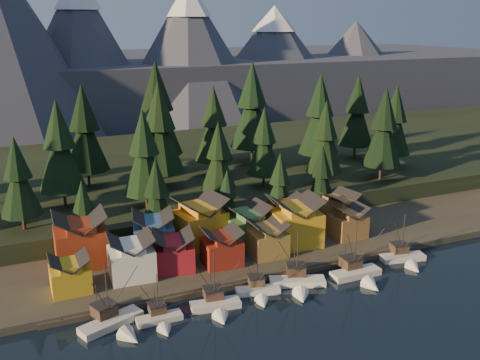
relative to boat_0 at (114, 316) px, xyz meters
name	(u,v)px	position (x,y,z in m)	size (l,w,h in m)	color
ground	(289,322)	(27.94, -9.91, -2.36)	(500.00, 500.00, 0.00)	black
shore_strip	(208,236)	(27.94, 30.09, -1.61)	(400.00, 50.00, 1.50)	#373128
hillside	(153,174)	(27.94, 80.09, 0.64)	(420.00, 100.00, 6.00)	black
dock	(249,279)	(27.94, 6.59, -1.86)	(80.00, 4.00, 1.00)	#4A4035
mountain_ridge	(80,70)	(23.74, 203.68, 23.70)	(560.00, 190.00, 90.00)	#4E5264
boat_0	(114,316)	(0.00, 0.00, 0.00)	(11.85, 12.33, 12.69)	beige
boat_1	(160,314)	(7.49, -1.55, -0.44)	(8.17, 8.88, 9.87)	beige
boat_2	(217,299)	(17.91, -1.37, -0.07)	(9.64, 10.27, 11.64)	beige
boat_3	(259,286)	(27.22, 0.55, -0.40)	(9.06, 9.50, 10.23)	white
boat_4	(298,277)	(35.61, 0.30, -0.03)	(11.68, 12.16, 12.52)	white
boat_5	(360,268)	(48.74, -1.41, 0.11)	(10.84, 11.79, 12.86)	silver
boat_6	(406,253)	(62.48, 1.06, -0.15)	(10.34, 10.89, 11.61)	silver
house_front_0	(70,273)	(-5.35, 13.75, 2.85)	(7.14, 6.76, 7.06)	gold
house_front_1	(131,256)	(6.37, 14.75, 3.73)	(8.91, 8.59, 8.74)	white
house_front_2	(173,250)	(15.00, 15.25, 3.22)	(9.28, 9.33, 7.75)	maroon
house_front_3	(222,246)	(24.74, 13.18, 3.19)	(7.84, 7.50, 7.70)	maroon
house_front_4	(267,237)	(35.42, 13.71, 3.17)	(7.67, 8.25, 7.66)	olive
house_front_5	(295,220)	(43.70, 16.17, 4.92)	(11.31, 10.45, 11.00)	gold
house_front_6	(348,220)	(57.12, 15.19, 3.12)	(7.68, 7.27, 7.56)	olive
house_back_0	(81,238)	(-1.75, 24.87, 5.00)	(10.44, 10.04, 11.16)	maroon
house_back_1	(154,232)	(13.18, 23.66, 4.13)	(9.94, 10.02, 9.50)	#34577D
house_back_2	(200,220)	(24.04, 24.80, 4.93)	(12.06, 11.40, 11.02)	orange
house_back_3	(247,223)	(34.05, 20.92, 3.92)	(9.72, 8.84, 9.10)	#3F6C3A
house_back_4	(286,215)	(44.71, 22.40, 3.91)	(9.46, 9.18, 9.09)	maroon
house_back_5	(338,209)	(58.45, 21.21, 3.76)	(9.04, 9.12, 8.80)	olive
tree_hill_2	(18,179)	(-12.06, 38.09, 15.11)	(9.01, 9.01, 20.99)	#332319
tree_hill_3	(60,149)	(-2.06, 50.09, 18.25)	(11.47, 11.47, 26.71)	#332319
tree_hill_4	(85,131)	(5.94, 65.09, 19.05)	(12.10, 12.10, 28.19)	#332319
tree_hill_5	(144,155)	(15.94, 40.09, 17.15)	(10.61, 10.61, 24.71)	#332319
tree_hill_6	(160,131)	(23.94, 55.09, 19.57)	(12.51, 12.51, 29.14)	#332319
tree_hill_7	(218,159)	(33.94, 38.09, 14.93)	(8.87, 8.87, 20.66)	#332319
tree_hill_8	(214,127)	(41.94, 62.09, 18.05)	(11.31, 11.31, 26.35)	#332319
tree_hill_9	(264,144)	(49.94, 45.09, 15.83)	(9.58, 9.58, 22.31)	#332319
tree_hill_10	(252,108)	(57.94, 70.09, 21.27)	(13.84, 13.84, 32.23)	#332319
tree_hill_11	(325,139)	(65.94, 40.09, 16.58)	(10.16, 10.16, 23.66)	#332319
tree_hill_12	(319,117)	(73.94, 56.09, 19.65)	(12.57, 12.57, 29.28)	#332319
tree_hill_13	(384,130)	(83.94, 38.09, 18.18)	(11.42, 11.42, 26.60)	#332319
tree_hill_14	(357,113)	(91.94, 62.09, 18.63)	(11.77, 11.77, 27.42)	#332319
tree_hill_15	(157,112)	(27.94, 72.09, 21.82)	(14.27, 14.27, 33.23)	#332319
tree_hill_17	(395,122)	(95.94, 48.09, 17.66)	(11.01, 11.01, 25.64)	#332319
tree_shore_0	(84,214)	(-0.06, 30.09, 8.20)	(7.12, 7.12, 16.59)	#332319
tree_shore_1	(157,196)	(15.94, 30.09, 9.94)	(8.48, 8.48, 19.76)	#332319
tree_shore_2	(227,197)	(32.94, 30.09, 7.46)	(6.54, 6.54, 15.24)	#332319
tree_shore_3	(280,184)	(46.94, 30.09, 8.95)	(7.71, 7.71, 17.95)	#332319
tree_shore_4	(321,177)	(58.94, 30.09, 9.39)	(8.06, 8.06, 18.77)	#332319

